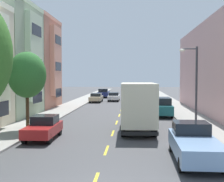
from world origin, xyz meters
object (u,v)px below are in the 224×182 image
at_px(parked_sedan_champagne, 96,97).
at_px(parked_pickup_navy, 104,93).
at_px(street_tree_second, 27,75).
at_px(moving_white_sedan, 114,97).
at_px(parked_suv_teal, 162,107).
at_px(parked_hatchback_red, 43,127).
at_px(parked_suv_black, 149,93).
at_px(parked_pickup_sky, 194,143).
at_px(parked_suv_silver, 150,95).
at_px(street_lamp, 194,81).
at_px(delivery_box_truck, 138,105).

distance_m(parked_sedan_champagne, parked_pickup_navy, 10.91).
relative_size(street_tree_second, moving_white_sedan, 1.28).
xyz_separation_m(parked_suv_teal, parked_sedan_champagne, (-8.87, 16.46, -0.24)).
bearing_deg(parked_hatchback_red, parked_suv_black, 76.95).
distance_m(parked_pickup_sky, parked_suv_silver, 35.22).
distance_m(street_lamp, parked_suv_silver, 27.69).
distance_m(delivery_box_truck, parked_suv_teal, 9.13).
xyz_separation_m(delivery_box_truck, parked_suv_black, (2.55, 34.46, -1.01)).
bearing_deg(delivery_box_truck, street_lamp, 1.85).
height_order(parked_sedan_champagne, parked_pickup_navy, parked_pickup_navy).
distance_m(parked_pickup_sky, parked_sedan_champagne, 33.93).
relative_size(street_lamp, moving_white_sedan, 1.36).
relative_size(parked_suv_black, parked_pickup_navy, 0.91).
bearing_deg(parked_pickup_navy, parked_sedan_champagne, -90.55).
relative_size(delivery_box_truck, moving_white_sedan, 1.59).
height_order(street_tree_second, parked_sedan_champagne, street_tree_second).
distance_m(delivery_box_truck, moving_white_sedan, 27.91).
relative_size(parked_sedan_champagne, parked_suv_silver, 0.93).
distance_m(parked_suv_black, parked_suv_silver, 6.83).
height_order(parked_pickup_navy, moving_white_sedan, parked_pickup_navy).
relative_size(street_lamp, parked_sedan_champagne, 1.36).
bearing_deg(moving_white_sedan, parked_sedan_champagne, -136.92).
xyz_separation_m(street_tree_second, moving_white_sedan, (4.60, 28.21, -3.44)).
relative_size(street_lamp, parked_suv_silver, 1.26).
height_order(parked_pickup_sky, parked_suv_black, parked_suv_black).
bearing_deg(parked_sedan_champagne, street_lamp, -67.42).
xyz_separation_m(street_tree_second, parked_sedan_champagne, (1.93, 25.71, -3.44)).
xyz_separation_m(street_tree_second, parked_suv_teal, (10.79, 9.25, -3.20)).
relative_size(parked_suv_teal, parked_suv_black, 1.00).
xyz_separation_m(parked_hatchback_red, parked_sedan_champagne, (-0.10, 28.38, -0.01)).
bearing_deg(moving_white_sedan, parked_suv_black, 47.85).
height_order(street_lamp, parked_pickup_navy, street_lamp).
xyz_separation_m(parked_suv_black, parked_pickup_navy, (-8.73, 1.61, -0.16)).
height_order(delivery_box_truck, parked_hatchback_red, delivery_box_truck).
relative_size(parked_suv_teal, parked_pickup_navy, 0.91).
xyz_separation_m(street_lamp, parked_hatchback_red, (-10.31, -3.36, -2.97)).
distance_m(parked_pickup_sky, parked_suv_black, 42.04).
distance_m(street_tree_second, parked_sedan_champagne, 26.01).
xyz_separation_m(parked_sedan_champagne, parked_pickup_navy, (0.10, 10.91, 0.08)).
bearing_deg(parked_pickup_navy, parked_suv_black, -10.45).
xyz_separation_m(parked_suv_teal, parked_suv_silver, (-0.17, 18.94, 0.00)).
bearing_deg(parked_suv_teal, moving_white_sedan, 108.10).
distance_m(parked_hatchback_red, parked_pickup_sky, 9.83).
height_order(delivery_box_truck, parked_pickup_sky, delivery_box_truck).
bearing_deg(parked_suv_silver, parked_sedan_champagne, -164.10).
xyz_separation_m(delivery_box_truck, moving_white_sedan, (-3.61, 27.65, -1.25)).
xyz_separation_m(parked_pickup_navy, moving_white_sedan, (2.57, -8.41, -0.08)).
bearing_deg(parked_pickup_sky, delivery_box_truck, 109.14).
height_order(street_lamp, parked_sedan_champagne, street_lamp).
xyz_separation_m(delivery_box_truck, parked_sedan_champagne, (-6.28, 25.15, -1.25)).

